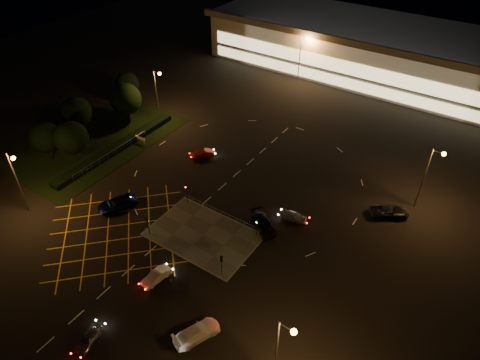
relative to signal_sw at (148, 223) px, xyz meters
The scene contains 27 objects.
ground 7.58m from the signal_sw, 56.28° to the left, with size 180.00×180.00×0.00m, color black.
pedestrian_island 7.57m from the signal_sw, 33.65° to the left, with size 14.00×9.00×0.12m, color #4C4944.
grass_verge 26.93m from the signal_sw, 153.45° to the left, with size 18.00×30.00×0.08m, color black.
hedge 22.55m from the signal_sw, 147.74° to the left, with size 2.00×26.00×1.00m, color black.
supermarket 68.13m from the signal_sw, 86.63° to the left, with size 72.00×26.50×10.50m.
streetlight_sw 19.03m from the signal_sw, 161.12° to the right, with size 1.78×0.56×10.03m.
streetlight_se 26.05m from the signal_sw, 18.14° to the right, with size 1.78×0.56×10.03m.
streetlight_nw 31.24m from the signal_sw, 129.19° to the left, with size 1.78×0.56×10.03m.
streetlight_ne 38.75m from the signal_sw, 42.43° to the left, with size 1.78×0.56×10.03m.
streetlight_far_left 54.44m from the signal_sw, 95.88° to the left, with size 1.78×0.56×10.03m.
signal_sw is the anchor object (origin of this frame).
signal_se 12.00m from the signal_sw, ahead, with size 0.28×0.30×3.15m.
signal_nw 7.99m from the signal_sw, 90.00° to the left, with size 0.28×0.30×3.15m.
signal_ne 14.41m from the signal_sw, 33.65° to the left, with size 0.28×0.30×3.15m.
tree_a 26.38m from the signal_sw, behind, with size 5.04×5.04×6.86m.
tree_b 30.55m from the signal_sw, 156.81° to the left, with size 5.40×5.40×7.35m.
tree_c 31.34m from the signal_sw, 140.20° to the left, with size 5.76×5.76×7.84m.
tree_d 39.73m from the signal_sw, 139.09° to the left, with size 4.68×4.68×6.37m.
tree_e 22.92m from the signal_sw, 164.76° to the left, with size 5.40×5.40×7.35m.
car_near_silver 16.30m from the signal_sw, 69.63° to the right, with size 1.44×3.58×1.22m, color #9EA1A5.
car_queue_white 8.02m from the signal_sw, 40.80° to the right, with size 1.35×3.88×1.28m, color white.
car_left_blue 8.07m from the signal_sw, 168.48° to the left, with size 2.60×5.63×1.56m, color #0B1344.
car_far_dkgrey 15.52m from the signal_sw, 39.40° to the left, with size 2.17×5.35×1.55m, color black.
car_right_silver 20.03m from the signal_sw, 42.73° to the left, with size 1.52×3.78×1.29m, color #B1B3B9.
car_circ_red 19.56m from the signal_sw, 106.40° to the left, with size 1.32×3.80×1.25m, color maroon.
car_east_grey 33.63m from the signal_sw, 40.58° to the left, with size 2.47×5.36×1.49m, color black.
car_approach_white 17.03m from the signal_sw, 29.58° to the right, with size 2.13×5.23×1.52m, color white.
Camera 1 is at (28.90, -33.21, 41.48)m, focal length 32.00 mm.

